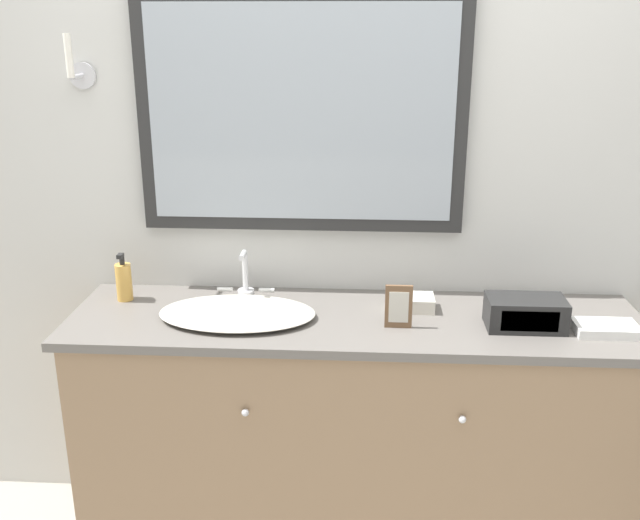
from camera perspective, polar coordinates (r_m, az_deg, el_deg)
The scene contains 8 objects.
wall_back at distance 2.55m, azimuth 2.92°, elevation 5.96°, with size 8.00×0.18×2.55m.
vanity_counter at distance 2.60m, azimuth 2.67°, elevation -13.71°, with size 1.92×0.53×0.90m.
sink_basin at distance 2.40m, azimuth -6.61°, elevation -4.12°, with size 0.52×0.37×0.18m.
soap_bottle at distance 2.60m, azimuth -15.42°, elevation -1.63°, with size 0.06×0.06×0.17m.
appliance_box at distance 2.39m, azimuth 16.12°, elevation -4.10°, with size 0.25×0.14×0.10m.
picture_frame at distance 2.30m, azimuth 6.31°, elevation -3.72°, with size 0.09×0.01×0.14m.
hand_towel_near_sink at distance 2.46m, azimuth 7.21°, elevation -3.40°, with size 0.16×0.10×0.05m.
hand_towel_far_corner at distance 2.44m, azimuth 21.89°, elevation -5.11°, with size 0.20×0.12×0.03m.
Camera 1 is at (0.01, -1.92, 1.84)m, focal length 40.00 mm.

